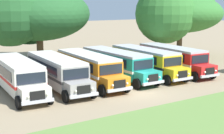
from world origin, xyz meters
TOP-DOWN VIEW (x-y plane):
  - ground_plane at (0.00, 0.00)m, footprint 220.00×220.00m
  - parked_bus_slot_0 at (-8.63, 6.12)m, footprint 3.33×10.94m
  - parked_bus_slot_1 at (-5.09, 5.75)m, footprint 3.24×10.92m
  - parked_bus_slot_2 at (-1.78, 5.77)m, footprint 3.17×10.91m
  - parked_bus_slot_3 at (1.70, 6.07)m, footprint 2.75×10.85m
  - parked_bus_slot_4 at (5.24, 5.75)m, footprint 2.97×10.88m
  - parked_bus_slot_5 at (8.79, 5.35)m, footprint 3.37×10.94m
  - broad_shade_tree at (-1.96, 19.88)m, footprint 15.37×13.68m
  - secondary_tree at (16.64, 13.17)m, footprint 14.81×11.94m

SIDE VIEW (x-z plane):
  - ground_plane at x=0.00m, z-range 0.00..0.00m
  - parked_bus_slot_0 at x=-8.63m, z-range 0.17..2.99m
  - parked_bus_slot_1 at x=-5.09m, z-range 0.17..2.99m
  - parked_bus_slot_2 at x=-1.78m, z-range 0.17..2.99m
  - parked_bus_slot_3 at x=1.70m, z-range 0.17..2.99m
  - parked_bus_slot_4 at x=5.24m, z-range 0.17..2.99m
  - parked_bus_slot_5 at x=8.79m, z-range 0.17..2.99m
  - broad_shade_tree at x=-1.96m, z-range 0.89..11.90m
  - secondary_tree at x=16.64m, z-range 1.09..11.91m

